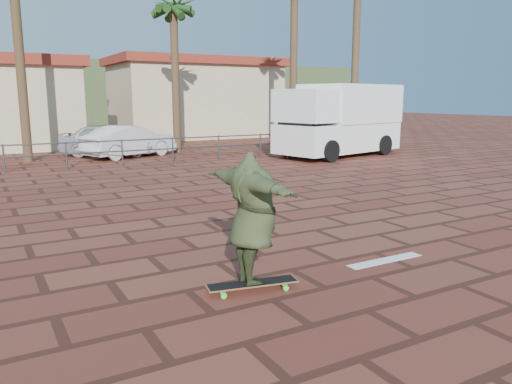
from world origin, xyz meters
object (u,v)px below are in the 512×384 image
longboard (252,284)px  car_silver (109,140)px  skateboarder (252,219)px  campervan (340,119)px  car_white (130,141)px

longboard → car_silver: (2.10, 16.87, 0.61)m
car_silver → longboard: bearing=-159.0°
longboard → skateboarder: size_ratio=0.59×
skateboarder → campervan: campervan is taller
longboard → campervan: 16.23m
car_silver → campervan: bearing=-91.3°
car_silver → car_white: 1.18m
longboard → campervan: (10.95, 11.87, 1.53)m
skateboarder → car_silver: skateboarder is taller
skateboarder → campervan: bearing=-42.8°
campervan → car_white: size_ratio=1.54×
skateboarder → longboard: bearing=103.9°
skateboarder → car_silver: (2.10, 16.87, -0.29)m
car_silver → skateboarder: bearing=-159.0°
skateboarder → car_white: bearing=-10.0°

